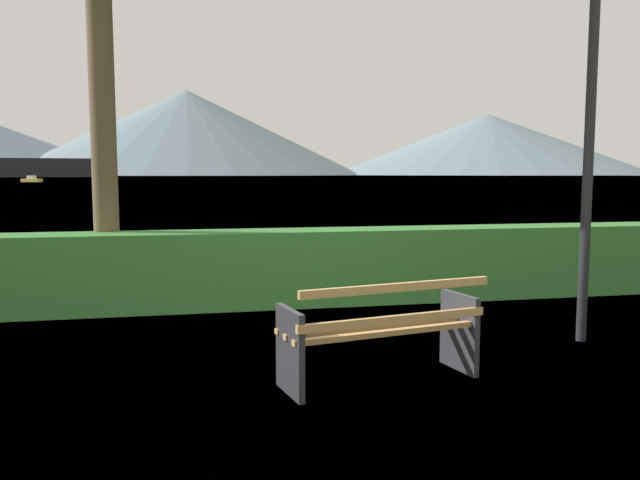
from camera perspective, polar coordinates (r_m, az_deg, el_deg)
ground_plane at (r=5.46m, az=5.19°, el=-12.33°), size 1400.00×1400.00×0.00m
water_surface at (r=312.27m, az=-11.53°, el=5.54°), size 620.00×620.00×0.00m
park_bench at (r=5.30m, az=5.54°, el=-8.14°), size 1.74×0.89×0.87m
hedge_row at (r=8.42m, az=-1.19°, el=-2.39°), size 11.12×0.71×0.98m
lamp_post at (r=7.02m, az=23.07°, el=13.12°), size 0.30×0.30×3.91m
fishing_boat_near at (r=135.43m, az=-24.30°, el=4.92°), size 4.19×3.23×1.26m
distant_hills at (r=587.04m, az=-14.53°, el=8.87°), size 816.60×372.15×73.91m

